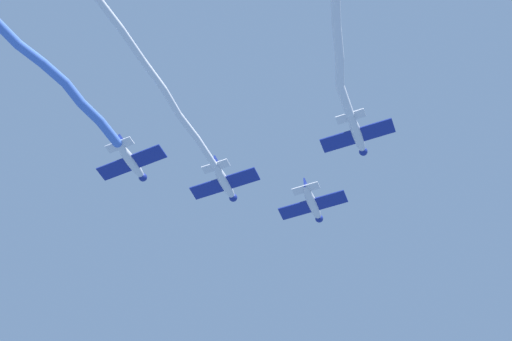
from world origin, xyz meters
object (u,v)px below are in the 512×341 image
object	(u,v)px
airplane_lead	(313,204)
airplane_left_wing	(225,182)
airplane_right_wing	(357,134)
airplane_slot	(131,162)

from	to	relation	value
airplane_lead	airplane_left_wing	bearing A→B (deg)	129.00
airplane_lead	airplane_right_wing	world-z (taller)	airplane_right_wing
airplane_right_wing	airplane_slot	world-z (taller)	airplane_right_wing
airplane_left_wing	airplane_slot	bearing A→B (deg)	129.99
airplane_lead	airplane_left_wing	world-z (taller)	same
airplane_right_wing	airplane_slot	size ratio (longest dim) A/B	0.98
airplane_left_wing	airplane_slot	world-z (taller)	airplane_left_wing
airplane_lead	airplane_right_wing	xyz separation A→B (m)	(1.96, 9.66, 0.30)
airplane_lead	airplane_slot	distance (m)	19.70
airplane_right_wing	airplane_slot	bearing A→B (deg)	103.53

